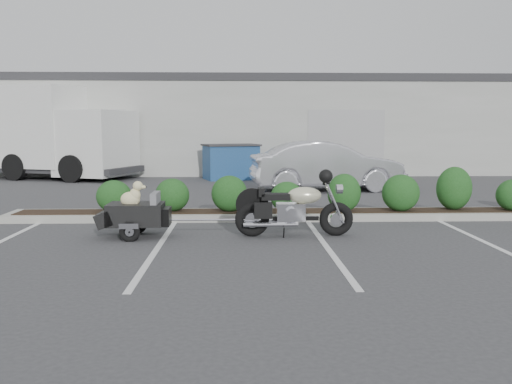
{
  "coord_description": "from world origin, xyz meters",
  "views": [
    {
      "loc": [
        -0.21,
        -9.07,
        1.9
      ],
      "look_at": [
        0.11,
        0.61,
        0.75
      ],
      "focal_mm": 38.0,
      "sensor_mm": 36.0,
      "label": 1
    }
  ],
  "objects_px": {
    "pet_trailer": "(135,213)",
    "sedan": "(326,166)",
    "motorcycle": "(294,209)",
    "dumpster": "(231,162)",
    "delivery_truck": "(40,135)"
  },
  "relations": [
    {
      "from": "dumpster",
      "to": "sedan",
      "type": "bearing_deg",
      "value": -68.74
    },
    {
      "from": "motorcycle",
      "to": "delivery_truck",
      "type": "relative_size",
      "value": 0.27
    },
    {
      "from": "dumpster",
      "to": "motorcycle",
      "type": "bearing_deg",
      "value": -100.15
    },
    {
      "from": "motorcycle",
      "to": "dumpster",
      "type": "height_order",
      "value": "dumpster"
    },
    {
      "from": "sedan",
      "to": "dumpster",
      "type": "xyz_separation_m",
      "value": [
        -2.94,
        3.76,
        -0.09
      ]
    },
    {
      "from": "pet_trailer",
      "to": "sedan",
      "type": "height_order",
      "value": "sedan"
    },
    {
      "from": "motorcycle",
      "to": "delivery_truck",
      "type": "bearing_deg",
      "value": 125.76
    },
    {
      "from": "sedan",
      "to": "dumpster",
      "type": "height_order",
      "value": "sedan"
    },
    {
      "from": "motorcycle",
      "to": "pet_trailer",
      "type": "relative_size",
      "value": 1.26
    },
    {
      "from": "motorcycle",
      "to": "pet_trailer",
      "type": "distance_m",
      "value": 2.78
    },
    {
      "from": "pet_trailer",
      "to": "sedan",
      "type": "bearing_deg",
      "value": 56.58
    },
    {
      "from": "motorcycle",
      "to": "sedan",
      "type": "bearing_deg",
      "value": 75.74
    },
    {
      "from": "delivery_truck",
      "to": "pet_trailer",
      "type": "bearing_deg",
      "value": -43.37
    },
    {
      "from": "pet_trailer",
      "to": "motorcycle",
      "type": "bearing_deg",
      "value": -0.97
    },
    {
      "from": "pet_trailer",
      "to": "dumpster",
      "type": "relative_size",
      "value": 0.73
    }
  ]
}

